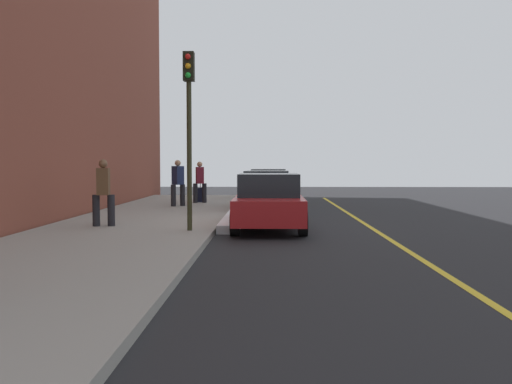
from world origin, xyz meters
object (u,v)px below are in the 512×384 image
(traffic_light_pole, at_px, (189,110))
(pedestrian_burgundy_coat, at_px, (200,181))
(parked_car_white, at_px, (267,191))
(rolling_suitcase, at_px, (200,195))
(pedestrian_brown_coat, at_px, (103,191))
(parked_car_green, at_px, (269,185))
(parked_car_red, at_px, (269,202))
(pedestrian_navy_coat, at_px, (178,182))

(traffic_light_pole, bearing_deg, pedestrian_burgundy_coat, -174.68)
(traffic_light_pole, bearing_deg, parked_car_white, 165.89)
(traffic_light_pole, relative_size, rolling_suitcase, 4.50)
(pedestrian_brown_coat, bearing_deg, traffic_light_pole, 68.28)
(parked_car_green, height_order, traffic_light_pole, traffic_light_pole)
(parked_car_white, bearing_deg, pedestrian_burgundy_coat, -132.05)
(pedestrian_burgundy_coat, bearing_deg, parked_car_red, 18.73)
(pedestrian_navy_coat, bearing_deg, parked_car_green, 147.87)
(parked_car_green, height_order, pedestrian_navy_coat, pedestrian_navy_coat)
(parked_car_green, relative_size, pedestrian_brown_coat, 2.41)
(parked_car_white, bearing_deg, rolling_suitcase, -136.76)
(parked_car_white, relative_size, pedestrian_brown_coat, 2.59)
(parked_car_red, xyz_separation_m, pedestrian_navy_coat, (-6.56, -3.48, 0.33))
(pedestrian_navy_coat, height_order, traffic_light_pole, traffic_light_pole)
(pedestrian_navy_coat, distance_m, pedestrian_brown_coat, 7.17)
(parked_car_white, bearing_deg, pedestrian_brown_coat, -33.27)
(pedestrian_brown_coat, distance_m, rolling_suitcase, 9.62)
(parked_car_white, height_order, parked_car_red, same)
(parked_car_green, distance_m, parked_car_white, 6.18)
(parked_car_red, bearing_deg, parked_car_white, -179.34)
(pedestrian_navy_coat, height_order, pedestrian_brown_coat, pedestrian_navy_coat)
(parked_car_red, distance_m, pedestrian_navy_coat, 7.44)
(parked_car_green, bearing_deg, parked_car_red, 0.02)
(pedestrian_brown_coat, relative_size, rolling_suitcase, 1.82)
(pedestrian_navy_coat, height_order, rolling_suitcase, pedestrian_navy_coat)
(parked_car_white, xyz_separation_m, pedestrian_navy_coat, (-0.64, -3.42, 0.33))
(parked_car_red, bearing_deg, pedestrian_burgundy_coat, -161.27)
(parked_car_red, xyz_separation_m, traffic_light_pole, (1.51, -1.94, 2.32))
(parked_car_green, relative_size, parked_car_red, 0.99)
(parked_car_red, distance_m, pedestrian_brown_coat, 4.37)
(parked_car_white, xyz_separation_m, traffic_light_pole, (7.43, -1.87, 2.32))
(pedestrian_brown_coat, distance_m, traffic_light_pole, 3.25)
(parked_car_green, distance_m, pedestrian_navy_coat, 6.55)
(pedestrian_burgundy_coat, xyz_separation_m, rolling_suitcase, (-0.49, -0.04, -0.61))
(parked_car_white, height_order, traffic_light_pole, traffic_light_pole)
(parked_car_white, relative_size, pedestrian_navy_coat, 2.56)
(rolling_suitcase, bearing_deg, parked_car_red, 17.97)
(pedestrian_navy_coat, height_order, pedestrian_burgundy_coat, pedestrian_navy_coat)
(parked_car_green, bearing_deg, rolling_suitcase, -42.46)
(parked_car_red, bearing_deg, parked_car_green, -179.98)
(traffic_light_pole, xyz_separation_m, rolling_suitcase, (-10.44, -0.96, -2.63))
(pedestrian_brown_coat, xyz_separation_m, rolling_suitcase, (-9.49, 1.42, -0.63))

